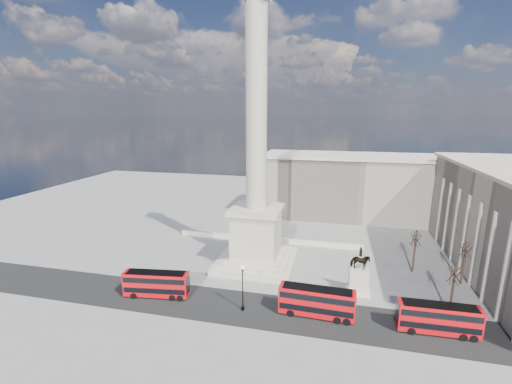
{
  "coord_description": "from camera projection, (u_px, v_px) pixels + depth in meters",
  "views": [
    {
      "loc": [
        13.41,
        -52.66,
        27.63
      ],
      "look_at": [
        0.92,
        0.75,
        14.72
      ],
      "focal_mm": 24.0,
      "sensor_mm": 36.0,
      "label": 1
    }
  ],
  "objects": [
    {
      "name": "victorian_lamp",
      "position": [
        243.0,
        284.0,
        47.92
      ],
      "size": [
        0.59,
        0.59,
        6.9
      ],
      "rotation": [
        0.0,
        0.0,
        -0.21
      ],
      "color": "black",
      "rests_on": "ground"
    },
    {
      "name": "ground",
      "position": [
        250.0,
        275.0,
        59.22
      ],
      "size": [
        180.0,
        180.0,
        0.0
      ],
      "primitive_type": "plane",
      "color": "gray",
      "rests_on": "ground"
    },
    {
      "name": "red_bus_a",
      "position": [
        157.0,
        284.0,
        52.02
      ],
      "size": [
        10.07,
        3.52,
        4.0
      ],
      "rotation": [
        0.0,
        0.0,
        0.13
      ],
      "color": "red",
      "rests_on": "ground"
    },
    {
      "name": "red_bus_c",
      "position": [
        439.0,
        318.0,
        43.33
      ],
      "size": [
        9.84,
        2.52,
        3.97
      ],
      "rotation": [
        0.0,
        0.0,
        0.02
      ],
      "color": "red",
      "rests_on": "ground"
    },
    {
      "name": "pedestrian_crossing",
      "position": [
        351.0,
        295.0,
        51.05
      ],
      "size": [
        0.96,
        1.11,
        1.8
      ],
      "primitive_type": "imported",
      "rotation": [
        0.0,
        0.0,
        2.18
      ],
      "color": "#282423",
      "rests_on": "ground"
    },
    {
      "name": "pedestrian_walking",
      "position": [
        440.0,
        307.0,
        47.98
      ],
      "size": [
        0.72,
        0.52,
        1.87
      ],
      "primitive_type": "imported",
      "rotation": [
        0.0,
        0.0,
        0.1
      ],
      "color": "#282423",
      "rests_on": "ground"
    },
    {
      "name": "bare_tree_near",
      "position": [
        455.0,
        273.0,
        46.11
      ],
      "size": [
        1.84,
        1.84,
        8.07
      ],
      "rotation": [
        0.0,
        0.0,
        -0.22
      ],
      "color": "#332319",
      "rests_on": "ground"
    },
    {
      "name": "bare_tree_far",
      "position": [
        416.0,
        238.0,
        59.04
      ],
      "size": [
        1.99,
        1.99,
        8.14
      ],
      "rotation": [
        0.0,
        0.0,
        0.02
      ],
      "color": "#332319",
      "rests_on": "ground"
    },
    {
      "name": "building_northeast",
      "position": [
        359.0,
        186.0,
        90.79
      ],
      "size": [
        51.0,
        17.0,
        16.6
      ],
      "color": "#BDB49B",
      "rests_on": "ground"
    },
    {
      "name": "nelsons_column",
      "position": [
        256.0,
        196.0,
        61.0
      ],
      "size": [
        14.0,
        14.0,
        49.85
      ],
      "color": "beige",
      "rests_on": "ground"
    },
    {
      "name": "balustrade_wall",
      "position": [
        268.0,
        240.0,
        74.26
      ],
      "size": [
        40.0,
        0.6,
        1.1
      ],
      "primitive_type": "cube",
      "color": "beige",
      "rests_on": "ground"
    },
    {
      "name": "bare_tree_mid",
      "position": [
        466.0,
        250.0,
        54.96
      ],
      "size": [
        2.01,
        2.01,
        7.63
      ],
      "rotation": [
        0.0,
        0.0,
        0.14
      ],
      "color": "#332319",
      "rests_on": "ground"
    },
    {
      "name": "pedestrian_standing",
      "position": [
        447.0,
        314.0,
        46.36
      ],
      "size": [
        0.99,
        0.83,
        1.81
      ],
      "primitive_type": "imported",
      "rotation": [
        0.0,
        0.0,
        3.32
      ],
      "color": "#282423",
      "rests_on": "ground"
    },
    {
      "name": "red_bus_b",
      "position": [
        317.0,
        302.0,
        46.95
      ],
      "size": [
        10.4,
        2.81,
        4.18
      ],
      "rotation": [
        0.0,
        0.0,
        -0.04
      ],
      "color": "red",
      "rests_on": "ground"
    },
    {
      "name": "equestrian_statue",
      "position": [
        359.0,
        277.0,
        52.87
      ],
      "size": [
        3.63,
        2.72,
        7.65
      ],
      "color": "beige",
      "rests_on": "ground"
    },
    {
      "name": "asphalt_road",
      "position": [
        267.0,
        311.0,
        48.63
      ],
      "size": [
        120.0,
        9.0,
        0.01
      ],
      "primitive_type": "cube",
      "color": "black",
      "rests_on": "ground"
    }
  ]
}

